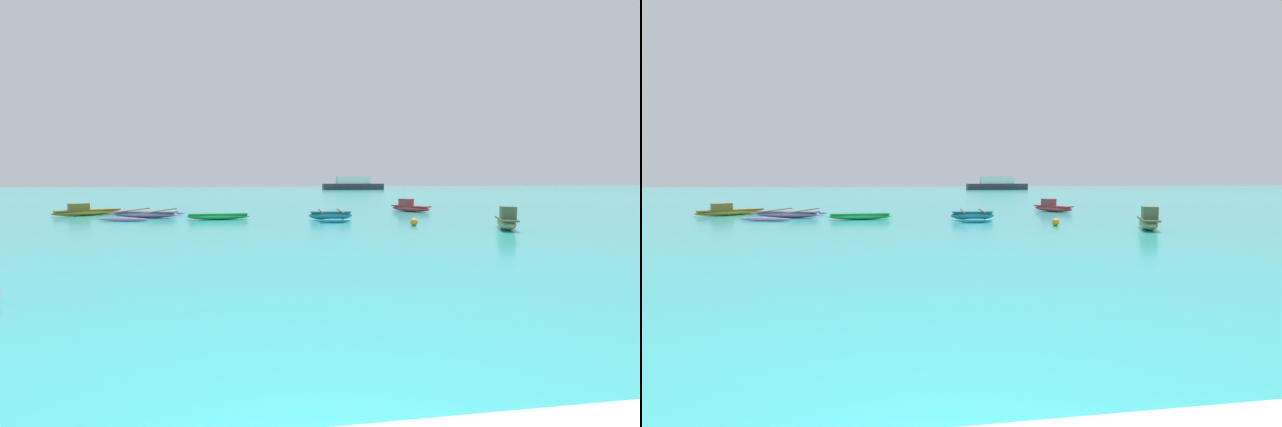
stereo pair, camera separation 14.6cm
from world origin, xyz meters
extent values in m
ellipsoid|color=gold|center=(-10.15, 24.98, 0.18)|extent=(3.62, 2.58, 0.35)
cube|color=brown|center=(-10.15, 24.98, 0.31)|extent=(3.35, 2.40, 0.08)
cube|color=brown|center=(-10.56, 24.72, 0.54)|extent=(1.21, 1.04, 0.39)
ellipsoid|color=teal|center=(3.72, 19.96, 0.23)|extent=(2.35, 0.73, 0.46)
cube|color=#1F5968|center=(3.72, 19.96, 0.42)|extent=(2.17, 0.69, 0.08)
cylinder|color=brown|center=(4.24, 19.92, 0.48)|extent=(0.31, 3.07, 0.07)
cylinder|color=brown|center=(3.20, 20.00, 0.48)|extent=(0.31, 3.07, 0.07)
ellipsoid|color=teal|center=(3.83, 21.49, 0.10)|extent=(1.70, 0.33, 0.20)
ellipsoid|color=teal|center=(3.60, 18.43, 0.10)|extent=(1.70, 0.33, 0.20)
ellipsoid|color=#76925A|center=(10.57, 14.72, 0.24)|extent=(1.67, 2.56, 0.48)
cube|color=#4E5D3E|center=(10.57, 14.72, 0.44)|extent=(1.56, 2.37, 0.08)
cube|color=#4E5D3E|center=(10.45, 14.43, 0.75)|extent=(0.83, 0.88, 0.53)
ellipsoid|color=#A686C0|center=(-6.40, 22.88, 0.18)|extent=(3.94, 1.76, 0.37)
cube|color=slate|center=(-6.40, 22.88, 0.33)|extent=(3.63, 1.65, 0.08)
cylinder|color=brown|center=(-5.56, 22.64, 0.39)|extent=(1.21, 4.05, 0.07)
cylinder|color=brown|center=(-7.25, 23.12, 0.39)|extent=(1.21, 4.05, 0.07)
ellipsoid|color=#A686C0|center=(-5.83, 24.90, 0.10)|extent=(2.84, 0.98, 0.20)
ellipsoid|color=#A686C0|center=(-6.97, 20.87, 0.10)|extent=(2.84, 0.98, 0.20)
ellipsoid|color=#DA454A|center=(10.07, 24.96, 0.20)|extent=(2.28, 2.84, 0.40)
cube|color=brown|center=(10.07, 24.96, 0.36)|extent=(2.12, 2.63, 0.08)
cube|color=brown|center=(9.86, 25.26, 0.62)|extent=(0.98, 1.03, 0.44)
ellipsoid|color=#21D265|center=(-2.21, 21.10, 0.17)|extent=(3.36, 0.68, 0.34)
cube|color=#1F8044|center=(-2.21, 21.10, 0.30)|extent=(3.09, 0.65, 0.08)
sphere|color=orange|center=(7.05, 16.54, 0.18)|extent=(0.35, 0.35, 0.35)
cube|color=#2D333D|center=(19.53, 82.23, 0.61)|extent=(12.20, 2.68, 1.22)
cube|color=white|center=(19.53, 82.23, 1.95)|extent=(6.71, 2.28, 1.46)
camera|label=1|loc=(-0.30, -2.35, 2.18)|focal=24.00mm
camera|label=2|loc=(-0.16, -2.37, 2.18)|focal=24.00mm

